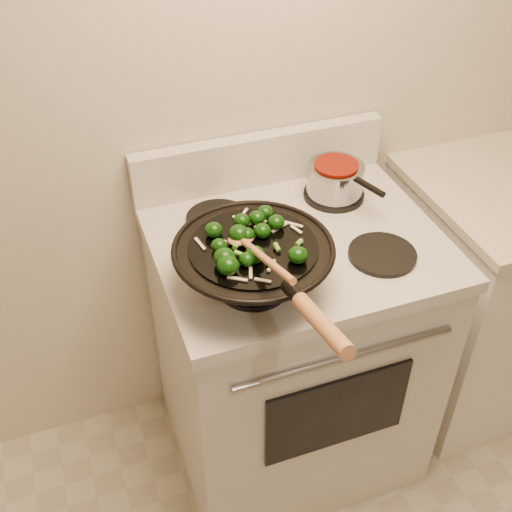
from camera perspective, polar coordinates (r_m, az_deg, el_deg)
name	(u,v)px	position (r m, az deg, el deg)	size (l,w,h in m)	color
stove	(291,349)	(2.06, 3.13, -8.26)	(0.78, 0.67, 1.08)	silver
wok	(254,264)	(1.54, -0.16, -0.73)	(0.39, 0.65, 0.22)	black
stirfry	(248,241)	(1.50, -0.74, 1.36)	(0.27, 0.29, 0.04)	black
wooden_spoon	(254,250)	(1.45, -0.15, 0.53)	(0.07, 0.30, 0.10)	#AF7245
saucepan	(336,179)	(1.90, 7.09, 6.81)	(0.17, 0.26, 0.10)	gray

